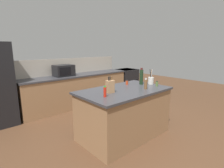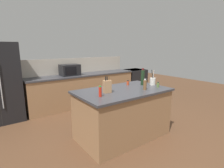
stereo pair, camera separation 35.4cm
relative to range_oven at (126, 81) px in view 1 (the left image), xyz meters
name	(u,v)px [view 1 (the left image)]	position (x,y,z in m)	size (l,w,h in m)	color
ground_plane	(124,135)	(-2.37, -2.20, -0.47)	(14.00, 14.00, 0.00)	brown
back_counter_run	(78,90)	(-2.07, 0.00, 0.00)	(3.30, 0.66, 0.94)	#936B47
wall_backsplash	(72,66)	(-2.07, 0.32, 0.70)	(3.26, 0.03, 0.46)	#B2A899
kitchen_island	(124,113)	(-2.37, -2.20, 0.00)	(1.75, 1.03, 0.94)	#936B47
range_oven	(126,81)	(0.00, 0.00, 0.00)	(0.76, 0.65, 0.92)	black
microwave	(64,71)	(-2.49, 0.00, 0.63)	(0.52, 0.39, 0.31)	black
knife_block	(110,86)	(-2.73, -2.20, 0.59)	(0.14, 0.12, 0.29)	#A87C54
utensil_crock	(151,80)	(-1.59, -2.24, 0.56)	(0.12, 0.12, 0.32)	beige
spice_jar_oregano	(157,84)	(-1.67, -2.44, 0.52)	(0.05, 0.05, 0.11)	#567038
spice_jar_paprika	(127,83)	(-2.02, -1.93, 0.52)	(0.05, 0.05, 0.10)	#B73D1E
hot_sauce_bottle	(105,92)	(-2.97, -2.34, 0.56)	(0.05, 0.05, 0.18)	red
pepper_grinder	(146,84)	(-2.04, -2.44, 0.57)	(0.06, 0.06, 0.21)	brown
wine_bottle	(141,77)	(-1.77, -2.12, 0.64)	(0.08, 0.08, 0.35)	black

